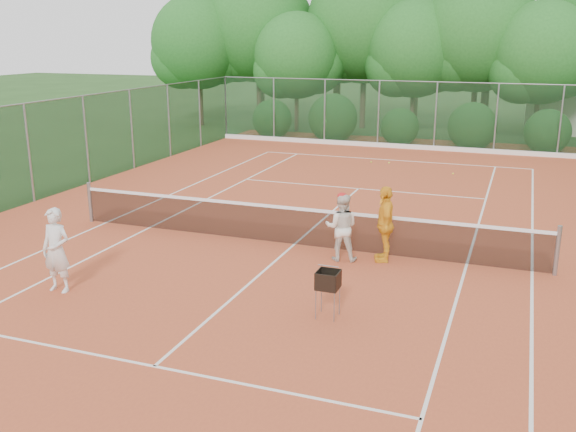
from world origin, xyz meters
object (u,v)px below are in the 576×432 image
at_px(player_center_grp, 341,227).
at_px(ball_hopper, 328,281).
at_px(player_white, 56,250).
at_px(player_yellow, 385,224).

relative_size(player_center_grp, ball_hopper, 1.79).
xyz_separation_m(player_center_grp, ball_hopper, (0.62, -3.08, -0.08)).
bearing_deg(player_center_grp, ball_hopper, -78.67).
xyz_separation_m(player_white, player_yellow, (5.71, 4.04, 0.01)).
xyz_separation_m(player_white, player_center_grp, (4.78, 3.75, -0.07)).
height_order(player_white, player_center_grp, player_white).
relative_size(player_center_grp, player_yellow, 0.91).
relative_size(player_yellow, ball_hopper, 1.96).
bearing_deg(ball_hopper, player_white, 167.29).
relative_size(player_white, ball_hopper, 1.93).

